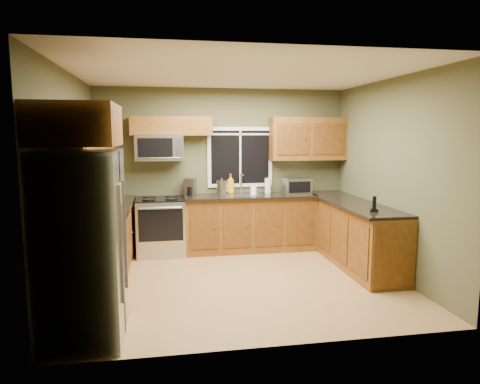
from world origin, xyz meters
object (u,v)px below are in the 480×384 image
object	(u,v)px
toaster_oven	(297,186)
refrigerator	(83,246)
soap_bottle_b	(254,189)
microwave	(159,147)
soap_bottle_a	(231,184)
paper_towel_roll	(268,186)
soap_bottle_c	(223,188)
range	(161,226)
coffee_maker	(190,187)
kettle	(222,187)
cordless_phone	(374,207)

from	to	relation	value
toaster_oven	refrigerator	bearing A→B (deg)	-136.98
toaster_oven	soap_bottle_b	world-z (taller)	toaster_oven
microwave	soap_bottle_a	distance (m)	1.33
refrigerator	paper_towel_roll	xyz separation A→B (m)	(2.50, 2.98, 0.16)
paper_towel_roll	soap_bottle_c	distance (m)	0.77
range	coffee_maker	xyz separation A→B (m)	(0.48, 0.17, 0.60)
range	microwave	world-z (taller)	microwave
coffee_maker	toaster_oven	bearing A→B (deg)	-5.96
refrigerator	soap_bottle_c	size ratio (longest dim) A/B	9.93
kettle	soap_bottle_b	bearing A→B (deg)	-5.05
paper_towel_roll	soap_bottle_a	distance (m)	0.65
microwave	soap_bottle_c	world-z (taller)	microwave
coffee_maker	soap_bottle_b	size ratio (longest dim) A/B	1.44
refrigerator	toaster_oven	xyz separation A→B (m)	(2.95, 2.75, 0.18)
toaster_oven	coffee_maker	world-z (taller)	coffee_maker
toaster_oven	soap_bottle_c	size ratio (longest dim) A/B	2.54
microwave	soap_bottle_b	xyz separation A→B (m)	(1.53, -0.11, -0.69)
microwave	toaster_oven	size ratio (longest dim) A/B	1.65
range	coffee_maker	distance (m)	0.79
soap_bottle_c	refrigerator	bearing A→B (deg)	-120.01
range	kettle	bearing A→B (deg)	4.41
coffee_maker	soap_bottle_a	xyz separation A→B (m)	(0.69, 0.06, 0.04)
range	soap_bottle_b	bearing A→B (deg)	1.14
range	toaster_oven	size ratio (longest dim) A/B	2.03
kettle	soap_bottle_a	bearing A→B (deg)	42.03
microwave	soap_bottle_c	bearing A→B (deg)	5.16
microwave	kettle	bearing A→B (deg)	-3.37
toaster_oven	kettle	world-z (taller)	kettle
paper_towel_roll	cordless_phone	size ratio (longest dim) A/B	1.35
soap_bottle_a	soap_bottle_b	bearing A→B (deg)	-29.05
soap_bottle_c	soap_bottle_a	bearing A→B (deg)	0.00
soap_bottle_a	refrigerator	bearing A→B (deg)	-121.79
soap_bottle_b	coffee_maker	bearing A→B (deg)	172.42
kettle	range	bearing A→B (deg)	-175.59
soap_bottle_a	soap_bottle_b	xyz separation A→B (m)	(0.36, -0.20, -0.07)
refrigerator	range	size ratio (longest dim) A/B	1.92
kettle	paper_towel_roll	world-z (taller)	kettle
refrigerator	soap_bottle_b	size ratio (longest dim) A/B	9.42
microwave	soap_bottle_b	world-z (taller)	microwave
paper_towel_roll	soap_bottle_a	size ratio (longest dim) A/B	0.83
refrigerator	microwave	bearing A→B (deg)	76.66
kettle	cordless_phone	size ratio (longest dim) A/B	1.46
range	soap_bottle_b	size ratio (longest dim) A/B	4.91
kettle	cordless_phone	xyz separation A→B (m)	(1.76, -1.85, -0.08)
paper_towel_roll	soap_bottle_a	xyz separation A→B (m)	(-0.64, 0.02, 0.04)
microwave	refrigerator	bearing A→B (deg)	-103.34
refrigerator	paper_towel_roll	size ratio (longest dim) A/B	6.54
toaster_oven	soap_bottle_a	world-z (taller)	soap_bottle_a
range	soap_bottle_a	xyz separation A→B (m)	(1.17, 0.23, 0.64)
coffee_maker	soap_bottle_a	bearing A→B (deg)	4.99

